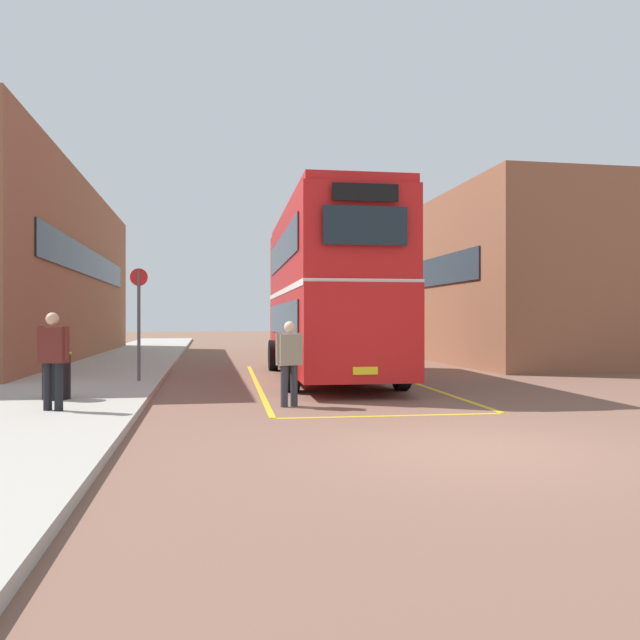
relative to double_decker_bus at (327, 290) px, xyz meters
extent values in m
plane|color=brown|center=(0.00, 4.53, -2.51)|extent=(135.60, 135.60, 0.00)
cube|color=#A39E93|center=(-6.50, 6.93, -2.44)|extent=(4.00, 57.60, 0.14)
cube|color=brown|center=(-11.21, 10.04, 1.13)|extent=(6.22, 23.22, 7.28)
cube|color=#19232D|center=(-8.07, 10.04, 1.49)|extent=(0.06, 17.65, 1.10)
cube|color=brown|center=(9.73, 7.65, 0.72)|extent=(8.46, 15.02, 6.47)
cube|color=#232D38|center=(5.47, 7.65, 1.04)|extent=(0.06, 11.41, 1.10)
cylinder|color=black|center=(-1.20, 3.17, -2.01)|extent=(0.31, 1.01, 1.00)
cylinder|color=black|center=(1.40, 3.09, -2.01)|extent=(0.31, 1.01, 1.00)
cylinder|color=black|center=(-1.40, -3.09, -2.01)|extent=(0.31, 1.01, 1.00)
cylinder|color=black|center=(1.20, -3.17, -2.01)|extent=(0.31, 1.01, 1.00)
cube|color=red|center=(0.00, 0.00, -1.11)|extent=(2.84, 10.18, 2.10)
cube|color=red|center=(0.00, 0.00, 0.99)|extent=(2.83, 9.98, 2.10)
cube|color=red|center=(0.00, 0.00, 2.14)|extent=(2.73, 9.88, 0.20)
cube|color=white|center=(0.00, 0.00, -0.06)|extent=(2.86, 10.08, 0.14)
cube|color=#19232D|center=(-1.28, 0.04, -0.81)|extent=(0.29, 8.29, 0.84)
cube|color=#19232D|center=(-1.28, 0.04, 1.09)|extent=(0.29, 8.29, 0.84)
cube|color=#19232D|center=(1.28, -0.04, -0.81)|extent=(0.29, 8.29, 0.84)
cube|color=#19232D|center=(1.28, -0.04, 1.09)|extent=(0.29, 8.29, 0.84)
cube|color=#19232D|center=(-0.16, -5.07, 1.09)|extent=(1.77, 0.09, 0.80)
cube|color=black|center=(-0.16, -5.07, 1.77)|extent=(1.39, 0.08, 0.36)
cube|color=#19232D|center=(0.16, 5.07, -0.71)|extent=(2.02, 0.10, 1.00)
cube|color=yellow|center=(-0.16, -5.07, -1.88)|extent=(0.52, 0.05, 0.16)
cylinder|color=black|center=(2.54, 19.18, -2.05)|extent=(0.28, 0.93, 0.92)
cylinder|color=black|center=(5.03, 19.13, -2.05)|extent=(0.28, 0.93, 0.92)
cylinder|color=black|center=(2.42, 13.19, -2.05)|extent=(0.28, 0.93, 0.92)
cylinder|color=black|center=(4.91, 13.14, -2.05)|extent=(0.28, 0.93, 0.92)
cube|color=gold|center=(3.72, 16.16, -0.91)|extent=(2.62, 10.03, 2.60)
cube|color=silver|center=(3.72, 16.16, 0.45)|extent=(2.47, 9.63, 0.12)
cube|color=#19232D|center=(2.50, 16.19, -0.56)|extent=(0.20, 7.99, 0.96)
cube|color=#19232D|center=(4.95, 16.13, -0.56)|extent=(0.20, 7.99, 0.96)
cube|color=#19232D|center=(3.83, 21.17, -0.61)|extent=(1.93, 0.08, 1.10)
cylinder|color=#2D2D38|center=(-1.69, -5.53, -2.11)|extent=(0.14, 0.14, 0.80)
cylinder|color=#2D2D38|center=(-1.89, -5.60, -2.11)|extent=(0.14, 0.14, 0.80)
cube|color=gray|center=(-1.79, -5.56, -1.41)|extent=(0.51, 0.36, 0.60)
cylinder|color=gray|center=(-1.57, -5.49, -1.38)|extent=(0.09, 0.09, 0.57)
cylinder|color=gray|center=(-2.01, -5.64, -1.38)|extent=(0.09, 0.09, 0.57)
sphere|color=beige|center=(-1.78, -5.58, -0.98)|extent=(0.22, 0.22, 0.22)
cylinder|color=black|center=(-5.81, -6.39, -1.97)|extent=(0.14, 0.14, 0.80)
cylinder|color=black|center=(-6.00, -6.31, -1.97)|extent=(0.14, 0.14, 0.80)
cube|color=#591E19|center=(-5.91, -6.35, -1.27)|extent=(0.52, 0.38, 0.60)
cylinder|color=#591E19|center=(-5.69, -6.44, -1.24)|extent=(0.09, 0.09, 0.57)
cylinder|color=#591E19|center=(-6.12, -6.26, -1.24)|extent=(0.09, 0.09, 0.57)
sphere|color=tan|center=(-5.91, -6.37, -0.83)|extent=(0.22, 0.22, 0.22)
cylinder|color=black|center=(-6.21, -4.73, -1.94)|extent=(0.52, 0.52, 0.86)
cylinder|color=olive|center=(-6.21, -4.73, -1.49)|extent=(0.55, 0.55, 0.04)
cylinder|color=#4C4C51|center=(-5.03, -1.22, -0.98)|extent=(0.08, 0.08, 2.78)
cylinder|color=red|center=(-5.03, -1.22, 0.23)|extent=(0.44, 0.10, 0.44)
cube|color=gold|center=(-2.06, -0.95, -2.51)|extent=(0.50, 12.11, 0.01)
cube|color=gold|center=(2.06, -1.07, -2.51)|extent=(0.50, 12.11, 0.01)
cube|color=gold|center=(-0.19, -7.06, -2.51)|extent=(4.24, 0.25, 0.01)
camera|label=1|loc=(-3.35, -17.75, -0.83)|focal=35.85mm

